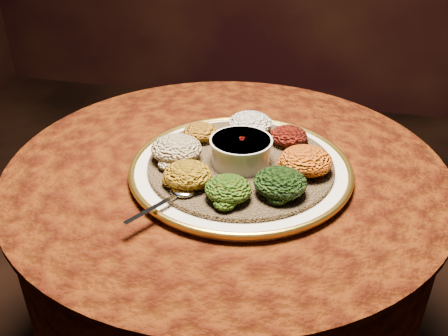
# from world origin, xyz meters

# --- Properties ---
(table) EXTENTS (0.96, 0.96, 0.73)m
(table) POSITION_xyz_m (0.00, 0.00, 0.55)
(table) COLOR black
(table) RESTS_ON ground
(platter) EXTENTS (0.48, 0.48, 0.02)m
(platter) POSITION_xyz_m (0.04, -0.03, 0.75)
(platter) COLOR white
(platter) RESTS_ON table
(injera) EXTENTS (0.52, 0.52, 0.01)m
(injera) POSITION_xyz_m (0.04, -0.03, 0.76)
(injera) COLOR brown
(injera) RESTS_ON platter
(stew_bowl) EXTENTS (0.13, 0.13, 0.05)m
(stew_bowl) POSITION_xyz_m (0.04, -0.03, 0.79)
(stew_bowl) COLOR silver
(stew_bowl) RESTS_ON injera
(spoon) EXTENTS (0.10, 0.14, 0.01)m
(spoon) POSITION_xyz_m (-0.05, -0.19, 0.77)
(spoon) COLOR silver
(spoon) RESTS_ON injera
(portion_ayib) EXTENTS (0.10, 0.10, 0.05)m
(portion_ayib) POSITION_xyz_m (0.03, 0.10, 0.79)
(portion_ayib) COLOR white
(portion_ayib) RESTS_ON injera
(portion_kitfo) EXTENTS (0.08, 0.08, 0.04)m
(portion_kitfo) POSITION_xyz_m (0.13, 0.07, 0.78)
(portion_kitfo) COLOR black
(portion_kitfo) RESTS_ON injera
(portion_tikil) EXTENTS (0.11, 0.10, 0.05)m
(portion_tikil) POSITION_xyz_m (0.17, -0.04, 0.79)
(portion_tikil) COLOR #AB6B0E
(portion_tikil) RESTS_ON injera
(portion_gomen) EXTENTS (0.10, 0.10, 0.05)m
(portion_gomen) POSITION_xyz_m (0.13, -0.13, 0.79)
(portion_gomen) COLOR black
(portion_gomen) RESTS_ON injera
(portion_mixveg) EXTENTS (0.09, 0.08, 0.04)m
(portion_mixveg) POSITION_xyz_m (0.04, -0.17, 0.78)
(portion_mixveg) COLOR #8B2C08
(portion_mixveg) RESTS_ON injera
(portion_kik) EXTENTS (0.09, 0.09, 0.05)m
(portion_kik) POSITION_xyz_m (-0.04, -0.14, 0.78)
(portion_kik) COLOR #A1740E
(portion_kik) RESTS_ON injera
(portion_timatim) EXTENTS (0.11, 0.10, 0.05)m
(portion_timatim) POSITION_xyz_m (-0.09, -0.05, 0.79)
(portion_timatim) COLOR maroon
(portion_timatim) RESTS_ON injera
(portion_shiro) EXTENTS (0.08, 0.07, 0.04)m
(portion_shiro) POSITION_xyz_m (-0.07, 0.05, 0.78)
(portion_shiro) COLOR #9B5A12
(portion_shiro) RESTS_ON injera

